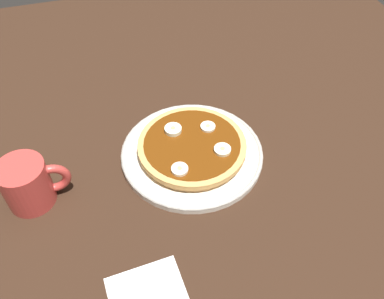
{
  "coord_description": "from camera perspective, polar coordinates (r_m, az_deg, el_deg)",
  "views": [
    {
      "loc": [
        -14.75,
        -49.09,
        57.37
      ],
      "look_at": [
        0.0,
        0.0,
        1.69
      ],
      "focal_mm": 37.68,
      "sensor_mm": 36.0,
      "label": 1
    }
  ],
  "objects": [
    {
      "name": "banana_slice_3",
      "position": [
        0.7,
        -1.75,
        -2.85
      ],
      "size": [
        2.98,
        2.98,
        0.83
      ],
      "color": "beige",
      "rests_on": "pancake_stack"
    },
    {
      "name": "pancake_stack",
      "position": [
        0.75,
        -0.02,
        0.36
      ],
      "size": [
        20.29,
        20.66,
        2.34
      ],
      "color": "tan",
      "rests_on": "plate"
    },
    {
      "name": "ground_plane",
      "position": [
        0.78,
        0.0,
        -1.59
      ],
      "size": [
        140.0,
        140.0,
        3.0
      ],
      "primitive_type": "cube",
      "color": "black"
    },
    {
      "name": "banana_slice_0",
      "position": [
        0.76,
        -2.7,
        2.81
      ],
      "size": [
        3.23,
        3.23,
        1.07
      ],
      "color": "#ECEEC5",
      "rests_on": "pancake_stack"
    },
    {
      "name": "plate",
      "position": [
        0.76,
        0.0,
        -0.46
      ],
      "size": [
        26.79,
        26.79,
        1.44
      ],
      "color": "silver",
      "rests_on": "ground_plane"
    },
    {
      "name": "banana_slice_2",
      "position": [
        0.73,
        4.32,
        -0.06
      ],
      "size": [
        3.1,
        3.1,
        0.86
      ],
      "color": "beige",
      "rests_on": "pancake_stack"
    },
    {
      "name": "coffee_mug",
      "position": [
        0.72,
        -22.15,
        -4.44
      ],
      "size": [
        11.37,
        8.04,
        8.57
      ],
      "color": "#B23833",
      "rests_on": "ground_plane"
    },
    {
      "name": "banana_slice_1",
      "position": [
        0.77,
        2.26,
        3.2
      ],
      "size": [
        2.85,
        2.85,
        0.72
      ],
      "color": "#F0E4C1",
      "rests_on": "pancake_stack"
    }
  ]
}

